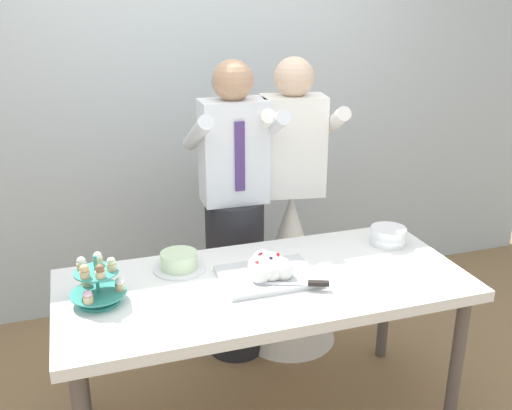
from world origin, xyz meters
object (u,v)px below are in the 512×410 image
Objects in this scene: plate_stack at (388,236)px; person_bride at (290,249)px; dessert_table at (265,295)px; round_cake at (179,262)px; main_cake_tray at (269,270)px; person_groom at (235,230)px; cupcake_stand at (97,283)px.

person_bride reaches higher than plate_stack.
dessert_table is at bearing -119.94° from person_bride.
round_cake is (-0.34, 0.22, 0.11)m from dessert_table.
round_cake is (-1.05, 0.04, -0.01)m from plate_stack.
round_cake is 0.88m from person_bride.
main_cake_tray reaches higher than plate_stack.
plate_stack is 0.82m from person_groom.
cupcake_stand is 0.54× the size of main_cake_tray.
dessert_table is 0.73m from cupcake_stand.
main_cake_tray is 0.65m from person_groom.
cupcake_stand is at bearing -149.49° from person_bride.
cupcake_stand is 1.25× the size of plate_stack.
round_cake is at bearing 177.57° from plate_stack.
main_cake_tray is (0.02, 0.01, 0.12)m from dessert_table.
plate_stack is at bearing 13.78° from main_cake_tray.
person_bride is at bearing 123.95° from plate_stack.
person_bride is (0.38, 0.67, -0.12)m from dessert_table.
round_cake reaches higher than dessert_table.
cupcake_stand is 0.73m from main_cake_tray.
round_cake is 0.14× the size of person_groom.
person_groom is (0.76, 0.63, -0.12)m from cupcake_stand.
plate_stack is at bearing 13.97° from dessert_table.
person_bride is at bearing 3.10° from person_groom.
cupcake_stand is 0.42m from round_cake.
plate_stack is 0.64m from person_bride.
cupcake_stand is 0.96× the size of round_cake.
cupcake_stand is (-0.71, 0.02, 0.16)m from dessert_table.
person_bride is (0.34, 0.02, -0.16)m from person_groom.
round_cake is 0.14× the size of person_bride.
person_bride is (0.72, 0.45, -0.23)m from round_cake.
cupcake_stand is 0.14× the size of person_bride.
plate_stack is (0.69, 0.17, -0.00)m from main_cake_tray.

